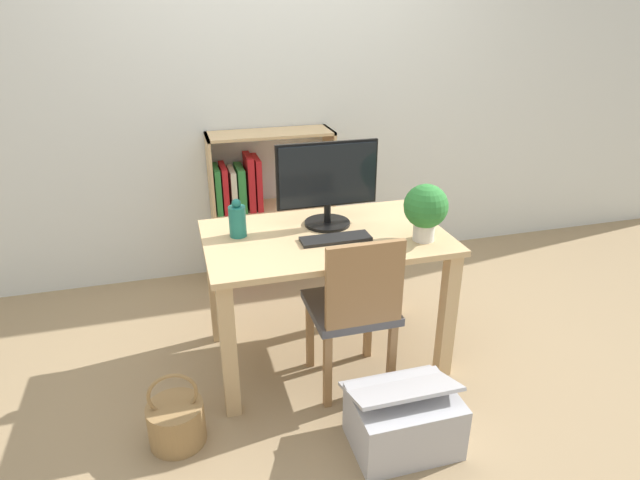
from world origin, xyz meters
TOP-DOWN VIEW (x-y plane):
  - ground_plane at (0.00, 0.00)m, footprint 10.00×10.00m
  - wall_back at (0.00, 1.21)m, footprint 8.00×0.05m
  - desk at (0.00, 0.00)m, footprint 1.20×0.75m
  - monitor at (0.05, 0.13)m, footprint 0.53×0.24m
  - keyboard at (0.03, -0.08)m, footprint 0.35×0.11m
  - vase at (-0.42, 0.10)m, footprint 0.08×0.08m
  - potted_plant at (0.44, -0.19)m, footprint 0.21×0.21m
  - chair at (0.06, -0.30)m, footprint 0.40×0.40m
  - bookshelf at (-0.22, 1.03)m, footprint 0.82×0.28m
  - basket at (-0.81, -0.43)m, footprint 0.25×0.25m
  - storage_box at (0.14, -0.72)m, footprint 0.46×0.39m

SIDE VIEW (x-z plane):
  - ground_plane at x=0.00m, z-range 0.00..0.00m
  - basket at x=-0.81m, z-range -0.08..0.29m
  - storage_box at x=0.14m, z-range -0.03..0.30m
  - chair at x=0.06m, z-range 0.04..0.89m
  - bookshelf at x=-0.22m, z-range -0.05..0.98m
  - desk at x=0.00m, z-range 0.23..0.95m
  - keyboard at x=0.03m, z-range 0.72..0.74m
  - vase at x=-0.42m, z-range 0.71..0.91m
  - potted_plant at x=0.44m, z-range 0.75..1.03m
  - monitor at x=0.05m, z-range 0.75..1.18m
  - wall_back at x=0.00m, z-range 0.00..2.60m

